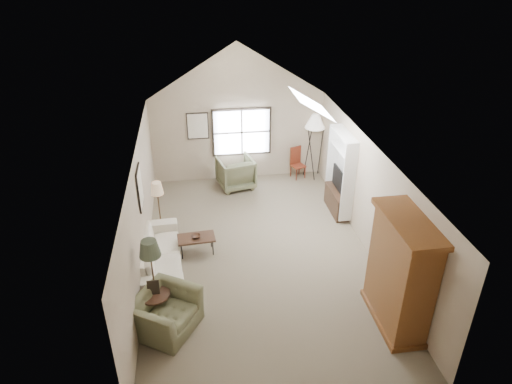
{
  "coord_description": "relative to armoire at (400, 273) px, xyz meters",
  "views": [
    {
      "loc": [
        -1.28,
        -8.37,
        6.22
      ],
      "look_at": [
        0.0,
        0.4,
        1.4
      ],
      "focal_mm": 32.0,
      "sensor_mm": 36.0,
      "label": 1
    }
  ],
  "objects": [
    {
      "name": "armchair_near",
      "position": [
        -4.19,
        0.4,
        -0.73
      ],
      "size": [
        1.44,
        1.49,
        0.74
      ],
      "primitive_type": "imported",
      "rotation": [
        0.0,
        0.0,
        1.01
      ],
      "color": "#5C5F42",
      "rests_on": "ground"
    },
    {
      "name": "armchair_far",
      "position": [
        -2.34,
        5.77,
        -0.65
      ],
      "size": [
        1.15,
        1.17,
        0.89
      ],
      "primitive_type": "imported",
      "rotation": [
        0.0,
        0.0,
        3.36
      ],
      "color": "#575D41",
      "rests_on": "ground"
    },
    {
      "name": "room_shell",
      "position": [
        -2.18,
        2.4,
        2.11
      ],
      "size": [
        5.01,
        8.01,
        4.0
      ],
      "color": "#706650",
      "rests_on": "ground"
    },
    {
      "name": "dark_lamp",
      "position": [
        -4.38,
        0.88,
        -0.27
      ],
      "size": [
        0.42,
        0.42,
        1.65
      ],
      "primitive_type": null,
      "rotation": [
        0.0,
        0.0,
        0.07
      ],
      "color": "#292F21",
      "rests_on": "ground"
    },
    {
      "name": "wall_art",
      "position": [
        -4.06,
        4.34,
        0.63
      ],
      "size": [
        1.97,
        3.71,
        0.88
      ],
      "color": "black",
      "rests_on": "room_shell"
    },
    {
      "name": "side_table",
      "position": [
        -4.38,
        0.68,
        -0.8
      ],
      "size": [
        0.63,
        0.63,
        0.59
      ],
      "primitive_type": "cylinder",
      "rotation": [
        0.0,
        0.0,
        0.07
      ],
      "color": "#3D2619",
      "rests_on": "ground"
    },
    {
      "name": "tv_panel",
      "position": [
        0.14,
        4.0,
        -0.18
      ],
      "size": [
        0.05,
        0.9,
        0.55
      ],
      "primitive_type": "cube",
      "color": "black",
      "rests_on": "media_console"
    },
    {
      "name": "sofa",
      "position": [
        -4.38,
        2.28,
        -0.75
      ],
      "size": [
        1.08,
        2.42,
        0.69
      ],
      "primitive_type": "imported",
      "rotation": [
        0.0,
        0.0,
        1.64
      ],
      "color": "silver",
      "rests_on": "ground"
    },
    {
      "name": "window",
      "position": [
        -2.08,
        6.36,
        0.35
      ],
      "size": [
        1.72,
        0.08,
        1.42
      ],
      "primitive_type": "cube",
      "color": "black",
      "rests_on": "room_shell"
    },
    {
      "name": "side_chair",
      "position": [
        -0.42,
        6.1,
        -0.63
      ],
      "size": [
        0.48,
        0.48,
        0.95
      ],
      "primitive_type": "cube",
      "rotation": [
        0.0,
        0.0,
        0.37
      ],
      "color": "brown",
      "rests_on": "ground"
    },
    {
      "name": "tan_lamp",
      "position": [
        -4.38,
        3.48,
        -0.36
      ],
      "size": [
        0.32,
        0.32,
        1.48
      ],
      "primitive_type": null,
      "rotation": [
        0.0,
        0.0,
        0.07
      ],
      "color": "tan",
      "rests_on": "ground"
    },
    {
      "name": "tv_alcove",
      "position": [
        0.16,
        4.0,
        0.05
      ],
      "size": [
        0.32,
        1.3,
        2.1
      ],
      "primitive_type": "cube",
      "color": "white",
      "rests_on": "ground"
    },
    {
      "name": "tripod_lamp",
      "position": [
        0.02,
        6.1,
        -0.1
      ],
      "size": [
        0.69,
        0.69,
        2.0
      ],
      "primitive_type": null,
      "rotation": [
        0.0,
        0.0,
        -0.22
      ],
      "color": "silver",
      "rests_on": "ground"
    },
    {
      "name": "bowl",
      "position": [
        -3.56,
        2.66,
        -0.65
      ],
      "size": [
        0.21,
        0.21,
        0.05
      ],
      "primitive_type": "imported",
      "rotation": [
        0.0,
        0.0,
        0.07
      ],
      "color": "#331B14",
      "rests_on": "coffee_table"
    },
    {
      "name": "skylight",
      "position": [
        -0.88,
        3.3,
        2.12
      ],
      "size": [
        0.8,
        1.2,
        0.52
      ],
      "primitive_type": null,
      "color": "white",
      "rests_on": "room_shell"
    },
    {
      "name": "armoire",
      "position": [
        0.0,
        0.0,
        0.0
      ],
      "size": [
        0.6,
        1.5,
        2.2
      ],
      "primitive_type": "cube",
      "color": "brown",
      "rests_on": "ground"
    },
    {
      "name": "coffee_table",
      "position": [
        -3.56,
        2.66,
        -0.89
      ],
      "size": [
        0.87,
        0.52,
        0.43
      ],
      "primitive_type": "cube",
      "rotation": [
        0.0,
        0.0,
        0.07
      ],
      "color": "#3C2218",
      "rests_on": "ground"
    },
    {
      "name": "media_console",
      "position": [
        0.14,
        4.0,
        -0.8
      ],
      "size": [
        0.34,
        1.18,
        0.6
      ],
      "primitive_type": "cube",
      "color": "#382316",
      "rests_on": "ground"
    }
  ]
}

